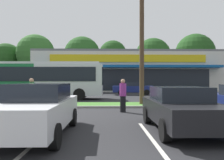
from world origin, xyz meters
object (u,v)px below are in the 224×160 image
at_px(utility_pole, 140,21).
at_px(pedestrian_near_bench, 123,95).
at_px(car_3, 39,88).
at_px(car_2, 181,108).
at_px(car_1, 38,109).
at_px(city_bus, 32,79).
at_px(car_4, 133,88).
at_px(pedestrian_far, 32,95).

xyz_separation_m(utility_pole, pedestrian_near_bench, (-1.31, -2.80, -4.66)).
bearing_deg(car_3, utility_pole, -48.55).
bearing_deg(pedestrian_near_bench, car_2, 177.36).
bearing_deg(car_1, pedestrian_near_bench, 148.11).
xyz_separation_m(car_1, car_3, (-5.75, 18.90, -0.03)).
height_order(car_2, pedestrian_near_bench, pedestrian_near_bench).
distance_m(city_bus, car_1, 13.61).
bearing_deg(car_3, car_1, -73.08).
xyz_separation_m(utility_pole, car_1, (-4.27, -7.55, -4.73)).
height_order(utility_pole, car_1, utility_pole).
distance_m(utility_pole, car_2, 8.51).
height_order(city_bus, car_4, city_bus).
bearing_deg(city_bus, car_1, -69.58).
xyz_separation_m(car_1, car_2, (4.58, 0.52, -0.05)).
height_order(car_1, pedestrian_near_bench, pedestrian_near_bench).
height_order(utility_pole, pedestrian_near_bench, utility_pole).
distance_m(car_3, pedestrian_far, 14.37).
xyz_separation_m(pedestrian_near_bench, pedestrian_far, (-4.86, 0.30, 0.02)).
distance_m(car_4, pedestrian_near_bench, 13.68).
relative_size(city_bus, car_4, 2.74).
xyz_separation_m(city_bus, car_2, (9.11, -12.28, -1.02)).
relative_size(car_4, pedestrian_near_bench, 2.65).
bearing_deg(car_3, pedestrian_near_bench, -58.39).
xyz_separation_m(car_3, pedestrian_near_bench, (8.71, -14.15, 0.11)).
xyz_separation_m(car_1, pedestrian_near_bench, (2.96, 4.75, 0.07)).
xyz_separation_m(city_bus, pedestrian_far, (2.63, -7.75, -0.87)).
bearing_deg(pedestrian_near_bench, city_bus, 19.33).
distance_m(car_2, pedestrian_near_bench, 4.54).
relative_size(car_1, car_2, 1.05).
relative_size(car_1, pedestrian_far, 2.50).
relative_size(city_bus, car_2, 2.98).
bearing_deg(city_bus, pedestrian_near_bench, -46.13).
xyz_separation_m(car_2, car_3, (-10.33, 18.38, 0.02)).
bearing_deg(pedestrian_near_bench, pedestrian_far, 62.88).
relative_size(car_1, car_4, 0.97).
bearing_deg(utility_pole, city_bus, 149.21).
xyz_separation_m(car_4, pedestrian_near_bench, (-2.18, -13.51, 0.12)).
relative_size(city_bus, pedestrian_far, 7.09).
bearing_deg(city_bus, car_4, 30.37).
xyz_separation_m(car_2, pedestrian_near_bench, (-1.62, 4.23, 0.12)).
bearing_deg(car_2, car_3, -150.67).
height_order(car_2, car_4, car_2).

